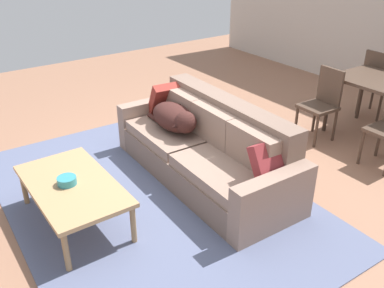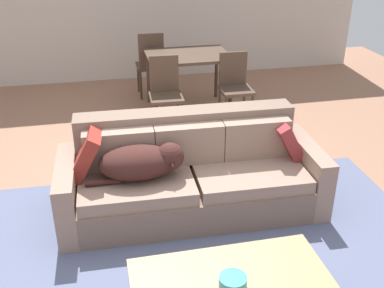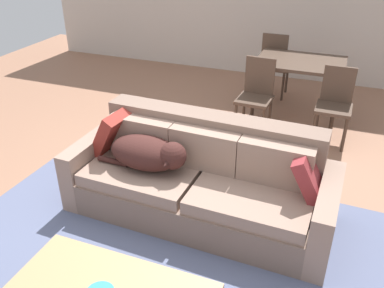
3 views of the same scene
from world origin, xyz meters
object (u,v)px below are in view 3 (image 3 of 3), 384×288
at_px(dining_chair_near_left, 256,93).
at_px(dining_chair_near_right, 335,102).
at_px(dining_table, 300,67).
at_px(dining_chair_far_left, 274,63).
at_px(couch, 201,180).
at_px(throw_pillow_by_right_arm, 309,174).
at_px(throw_pillow_by_left_arm, 114,131).
at_px(dog_on_left_cushion, 149,153).

height_order(dining_chair_near_left, dining_chair_near_right, dining_chair_near_left).
bearing_deg(dining_table, dining_chair_far_left, 126.10).
distance_m(dining_chair_near_left, dining_chair_near_right, 0.92).
xyz_separation_m(couch, throw_pillow_by_right_arm, (0.90, 0.02, 0.27)).
bearing_deg(dining_chair_near_left, dining_table, 58.44).
relative_size(couch, throw_pillow_by_left_arm, 5.48).
bearing_deg(throw_pillow_by_left_arm, couch, -4.65).
relative_size(dog_on_left_cushion, dining_chair_far_left, 0.87).
bearing_deg(dining_chair_near_left, dining_chair_near_right, 7.00).
height_order(couch, dining_chair_near_right, dining_chair_near_right).
distance_m(couch, dining_chair_near_left, 1.79).
distance_m(couch, dog_on_left_cushion, 0.52).
distance_m(dining_chair_near_left, dining_chair_far_left, 1.20).
xyz_separation_m(throw_pillow_by_left_arm, throw_pillow_by_right_arm, (1.80, -0.06, -0.03)).
bearing_deg(dining_chair_far_left, dining_chair_near_left, 90.84).
height_order(dining_table, dining_chair_near_right, dining_chair_near_right).
xyz_separation_m(throw_pillow_by_right_arm, dining_table, (-0.42, 2.37, 0.10)).
bearing_deg(dining_table, dining_chair_near_right, -47.12).
bearing_deg(throw_pillow_by_right_arm, couch, -178.92).
bearing_deg(dining_chair_far_left, throw_pillow_by_right_arm, 106.17).
xyz_separation_m(throw_pillow_by_right_arm, dining_chair_near_left, (-0.84, 1.76, -0.09)).
bearing_deg(dining_chair_far_left, couch, 89.10).
bearing_deg(throw_pillow_by_right_arm, throw_pillow_by_left_arm, 178.22).
relative_size(couch, dining_chair_near_left, 2.56).
distance_m(dog_on_left_cushion, throw_pillow_by_right_arm, 1.35).
relative_size(dining_chair_near_left, dining_chair_near_right, 1.03).
bearing_deg(dining_chair_near_right, dining_chair_near_left, -174.67).
xyz_separation_m(couch, dog_on_left_cushion, (-0.44, -0.12, 0.25)).
relative_size(dog_on_left_cushion, throw_pillow_by_left_arm, 1.96).
height_order(dog_on_left_cushion, dining_chair_far_left, dining_chair_far_left).
bearing_deg(throw_pillow_by_right_arm, dining_chair_near_left, 115.46).
bearing_deg(couch, throw_pillow_by_right_arm, 2.86).
bearing_deg(couch, throw_pillow_by_left_arm, 177.14).
bearing_deg(throw_pillow_by_right_arm, dog_on_left_cushion, -174.09).
bearing_deg(dog_on_left_cushion, dining_table, 71.61).
height_order(couch, dining_chair_near_left, dining_chair_near_left).
relative_size(couch, dining_chair_far_left, 2.45).
relative_size(throw_pillow_by_right_arm, dining_chair_near_left, 0.40).
xyz_separation_m(throw_pillow_by_left_arm, dining_table, (1.38, 2.31, 0.07)).
height_order(dining_chair_near_right, dining_chair_far_left, dining_chair_far_left).
relative_size(dog_on_left_cushion, dining_chair_near_right, 0.94).
distance_m(throw_pillow_by_left_arm, dining_table, 2.69).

